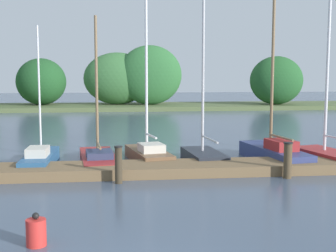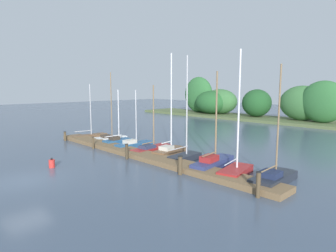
# 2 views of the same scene
# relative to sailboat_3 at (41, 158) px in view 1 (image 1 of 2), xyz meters

# --- Properties ---
(dock_pier) EXTENTS (23.58, 1.80, 0.35)m
(dock_pier) POSITION_rel_sailboat_3_xyz_m (2.98, -1.74, -0.15)
(dock_pier) COLOR brown
(dock_pier) RESTS_ON ground
(far_shore) EXTENTS (62.92, 8.00, 7.30)m
(far_shore) POSITION_rel_sailboat_3_xyz_m (-3.87, 28.57, 2.16)
(far_shore) COLOR #56663D
(far_shore) RESTS_ON ground
(sailboat_3) EXTENTS (0.96, 3.87, 5.17)m
(sailboat_3) POSITION_rel_sailboat_3_xyz_m (0.00, 0.00, 0.00)
(sailboat_3) COLOR #285684
(sailboat_3) RESTS_ON ground
(sailboat_4) EXTENTS (1.69, 4.44, 5.59)m
(sailboat_4) POSITION_rel_sailboat_3_xyz_m (2.10, 0.24, -0.03)
(sailboat_4) COLOR maroon
(sailboat_4) RESTS_ON ground
(sailboat_5) EXTENTS (1.79, 3.66, 8.07)m
(sailboat_5) POSITION_rel_sailboat_3_xyz_m (4.02, 0.50, 0.11)
(sailboat_5) COLOR brown
(sailboat_5) RESTS_ON ground
(sailboat_6) EXTENTS (1.45, 3.24, 7.69)m
(sailboat_6) POSITION_rel_sailboat_3_xyz_m (6.13, 0.09, 0.08)
(sailboat_6) COLOR #232833
(sailboat_6) RESTS_ON ground
(sailboat_7) EXTENTS (1.70, 4.54, 6.48)m
(sailboat_7) POSITION_rel_sailboat_3_xyz_m (8.87, -0.08, 0.10)
(sailboat_7) COLOR navy
(sailboat_7) RESTS_ON ground
(sailboat_8) EXTENTS (1.90, 3.45, 7.69)m
(sailboat_8) POSITION_rel_sailboat_3_xyz_m (10.87, -0.42, 0.09)
(sailboat_8) COLOR maroon
(sailboat_8) RESTS_ON ground
(mooring_piling_2) EXTENTS (0.26, 0.26, 1.18)m
(mooring_piling_2) POSITION_rel_sailboat_3_xyz_m (2.86, -2.96, 0.28)
(mooring_piling_2) COLOR #3D3323
(mooring_piling_2) RESTS_ON ground
(mooring_piling_3) EXTENTS (0.31, 0.31, 1.19)m
(mooring_piling_3) POSITION_rel_sailboat_3_xyz_m (8.38, -2.88, 0.28)
(mooring_piling_3) COLOR #4C3D28
(mooring_piling_3) RESTS_ON ground
(channel_buoy_0) EXTENTS (0.40, 0.40, 0.68)m
(channel_buoy_0) POSITION_rel_sailboat_3_xyz_m (1.19, -8.01, -0.04)
(channel_buoy_0) COLOR red
(channel_buoy_0) RESTS_ON ground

